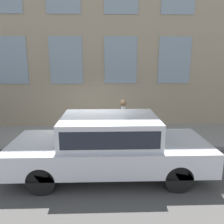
% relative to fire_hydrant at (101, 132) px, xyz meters
% --- Properties ---
extents(ground_plane, '(80.00, 80.00, 0.00)m').
position_rel_fire_hydrant_xyz_m(ground_plane, '(-0.66, 0.33, -0.50)').
color(ground_plane, '#514F4C').
extents(sidewalk, '(2.76, 60.00, 0.14)m').
position_rel_fire_hydrant_xyz_m(sidewalk, '(0.72, 0.33, -0.43)').
color(sidewalk, gray).
rests_on(sidewalk, ground_plane).
extents(fire_hydrant, '(0.33, 0.44, 0.71)m').
position_rel_fire_hydrant_xyz_m(fire_hydrant, '(0.00, 0.00, 0.00)').
color(fire_hydrant, '#2D7260').
rests_on(fire_hydrant, sidewalk).
extents(person, '(0.38, 0.25, 1.57)m').
position_rel_fire_hydrant_xyz_m(person, '(0.27, -0.86, 0.58)').
color(person, '#726651').
rests_on(person, sidewalk).
extents(parked_car_silver_near, '(2.07, 5.37, 1.69)m').
position_rel_fire_hydrant_xyz_m(parked_car_silver_near, '(-2.17, -0.29, 0.43)').
color(parked_car_silver_near, black).
rests_on(parked_car_silver_near, ground_plane).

